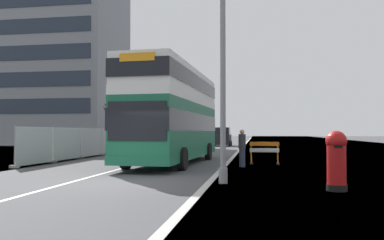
% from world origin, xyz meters
% --- Properties ---
extents(ground, '(140.00, 280.00, 0.10)m').
position_xyz_m(ground, '(0.62, 0.13, -0.05)').
color(ground, '#424244').
extents(double_decker_bus, '(3.24, 11.50, 4.85)m').
position_xyz_m(double_decker_bus, '(0.23, 7.77, 2.58)').
color(double_decker_bus, '#196042').
rests_on(double_decker_bus, ground).
extents(lamppost_foreground, '(0.29, 0.70, 8.40)m').
position_xyz_m(lamppost_foreground, '(3.43, 0.30, 3.97)').
color(lamppost_foreground, gray).
rests_on(lamppost_foreground, ground).
extents(red_pillar_postbox, '(0.59, 0.59, 1.70)m').
position_xyz_m(red_pillar_postbox, '(6.72, -0.78, 0.93)').
color(red_pillar_postbox, black).
rests_on(red_pillar_postbox, ground).
extents(roadworks_barrier, '(1.49, 0.52, 1.14)m').
position_xyz_m(roadworks_barrier, '(4.89, 7.96, 0.71)').
color(roadworks_barrier, orange).
rests_on(roadworks_barrier, ground).
extents(construction_site_fence, '(0.44, 17.20, 1.96)m').
position_xyz_m(construction_site_fence, '(-6.44, 12.56, 0.93)').
color(construction_site_fence, '#A8AAAD').
rests_on(construction_site_fence, ground).
extents(car_oncoming_near, '(2.09, 4.49, 2.25)m').
position_xyz_m(car_oncoming_near, '(-4.10, 26.75, 1.06)').
color(car_oncoming_near, silver).
rests_on(car_oncoming_near, ground).
extents(car_receding_mid, '(2.08, 4.35, 2.15)m').
position_xyz_m(car_receding_mid, '(0.52, 33.53, 1.00)').
color(car_receding_mid, black).
rests_on(car_receding_mid, ground).
extents(bare_tree_far_verge_near, '(2.20, 2.96, 5.60)m').
position_xyz_m(bare_tree_far_verge_near, '(-12.04, 30.89, 2.73)').
color(bare_tree_far_verge_near, '#4C3D2D').
rests_on(bare_tree_far_verge_near, ground).
extents(pedestrian_at_kerb, '(0.34, 0.34, 1.77)m').
position_xyz_m(pedestrian_at_kerb, '(3.82, 6.38, 0.89)').
color(pedestrian_at_kerb, '#2D3342').
rests_on(pedestrian_at_kerb, ground).
extents(backdrop_office_block, '(28.86, 12.38, 23.19)m').
position_xyz_m(backdrop_office_block, '(-28.71, 38.15, 11.60)').
color(backdrop_office_block, gray).
rests_on(backdrop_office_block, ground).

